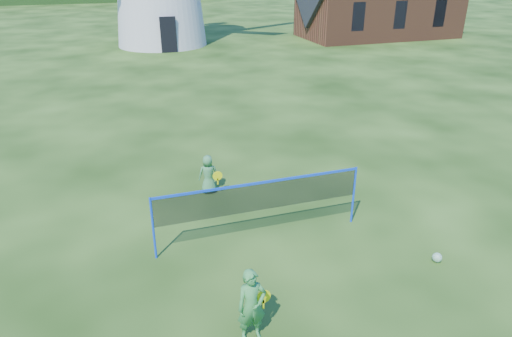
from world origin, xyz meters
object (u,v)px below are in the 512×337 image
Objects in this scene: player_boy at (208,174)px; play_ball at (437,257)px; badminton_net at (260,197)px; player_girl at (252,306)px.

play_ball is (4.10, -4.93, -0.46)m from player_boy.
player_boy reaches higher than play_ball.
player_boy is at bearing 102.52° from badminton_net.
badminton_net reaches higher than player_boy.
player_boy is at bearing 82.86° from player_girl.
badminton_net reaches higher than player_girl.
player_boy is (-0.62, 2.78, -0.57)m from badminton_net.
badminton_net is at bearing 66.98° from player_girl.
badminton_net reaches higher than play_ball.
badminton_net is at bearing 148.41° from play_ball.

